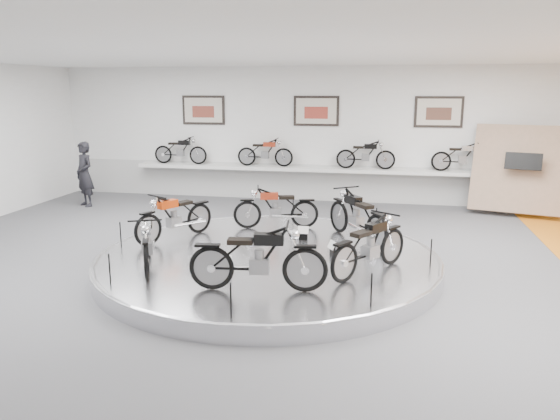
% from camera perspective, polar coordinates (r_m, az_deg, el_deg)
% --- Properties ---
extents(floor, '(16.00, 16.00, 0.00)m').
position_cam_1_polar(floor, '(10.12, -1.62, -6.75)').
color(floor, '#4C4C4E').
rests_on(floor, ground).
extents(ceiling, '(16.00, 16.00, 0.00)m').
position_cam_1_polar(ceiling, '(9.57, -1.78, 16.48)').
color(ceiling, white).
rests_on(ceiling, wall_back).
extents(wall_back, '(16.00, 0.00, 16.00)m').
position_cam_1_polar(wall_back, '(16.50, 3.79, 7.86)').
color(wall_back, white).
rests_on(wall_back, floor).
extents(dado_band, '(15.68, 0.04, 1.10)m').
position_cam_1_polar(dado_band, '(16.66, 3.71, 2.88)').
color(dado_band, '#BCBCBA').
rests_on(dado_band, floor).
extents(display_platform, '(6.40, 6.40, 0.30)m').
position_cam_1_polar(display_platform, '(10.35, -1.26, -5.43)').
color(display_platform, silver).
rests_on(display_platform, floor).
extents(platform_rim, '(6.40, 6.40, 0.10)m').
position_cam_1_polar(platform_rim, '(10.31, -1.26, -4.79)').
color(platform_rim, '#B2B2BA').
rests_on(platform_rim, display_platform).
extents(shelf, '(11.00, 0.55, 0.10)m').
position_cam_1_polar(shelf, '(16.32, 3.60, 4.28)').
color(shelf, silver).
rests_on(shelf, wall_back).
extents(poster_left, '(1.35, 0.06, 0.88)m').
position_cam_1_polar(poster_left, '(17.23, -8.01, 10.30)').
color(poster_left, beige).
rests_on(poster_left, wall_back).
extents(poster_center, '(1.35, 0.06, 0.88)m').
position_cam_1_polar(poster_center, '(16.42, 3.81, 10.29)').
color(poster_center, beige).
rests_on(poster_center, wall_back).
extents(poster_right, '(1.35, 0.06, 0.88)m').
position_cam_1_polar(poster_right, '(16.33, 16.26, 9.81)').
color(poster_right, beige).
rests_on(poster_right, wall_back).
extents(display_panel, '(2.56, 1.52, 2.30)m').
position_cam_1_polar(display_panel, '(15.93, 23.74, 3.94)').
color(display_panel, '#A37D66').
rests_on(display_panel, floor).
extents(shelf_bike_a, '(1.22, 0.43, 0.73)m').
position_cam_1_polar(shelf_bike_a, '(17.32, -10.36, 5.97)').
color(shelf_bike_a, black).
rests_on(shelf_bike_a, shelf).
extents(shelf_bike_b, '(1.22, 0.43, 0.73)m').
position_cam_1_polar(shelf_bike_b, '(16.53, -1.57, 5.85)').
color(shelf_bike_b, maroon).
rests_on(shelf_bike_b, shelf).
extents(shelf_bike_c, '(1.22, 0.43, 0.73)m').
position_cam_1_polar(shelf_bike_c, '(16.13, 8.93, 5.54)').
color(shelf_bike_c, black).
rests_on(shelf_bike_c, shelf).
extents(shelf_bike_d, '(1.22, 0.43, 0.73)m').
position_cam_1_polar(shelf_bike_d, '(16.25, 18.52, 5.10)').
color(shelf_bike_d, silver).
rests_on(shelf_bike_d, shelf).
extents(bike_a, '(1.56, 1.82, 1.05)m').
position_cam_1_polar(bike_a, '(11.20, 8.05, -0.56)').
color(bike_a, black).
rests_on(bike_a, display_platform).
extents(bike_b, '(1.69, 0.92, 0.94)m').
position_cam_1_polar(bike_b, '(12.09, -0.42, 0.27)').
color(bike_b, maroon).
rests_on(bike_b, display_platform).
extents(bike_c, '(1.33, 1.74, 0.98)m').
position_cam_1_polar(bike_c, '(11.40, -10.97, -0.62)').
color(bike_c, '#C23608').
rests_on(bike_c, display_platform).
extents(bike_d, '(1.16, 1.71, 0.95)m').
position_cam_1_polar(bike_d, '(9.71, -13.73, -3.15)').
color(bike_d, silver).
rests_on(bike_d, display_platform).
extents(bike_e, '(1.88, 0.86, 1.06)m').
position_cam_1_polar(bike_e, '(8.33, -2.32, -5.00)').
color(bike_e, black).
rests_on(bike_e, display_platform).
extents(bike_f, '(1.44, 1.73, 0.99)m').
position_cam_1_polar(bike_f, '(9.25, 9.36, -3.61)').
color(bike_f, black).
rests_on(bike_f, display_platform).
extents(visitor, '(0.81, 0.74, 1.87)m').
position_cam_1_polar(visitor, '(16.74, -19.74, 3.54)').
color(visitor, black).
rests_on(visitor, floor).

